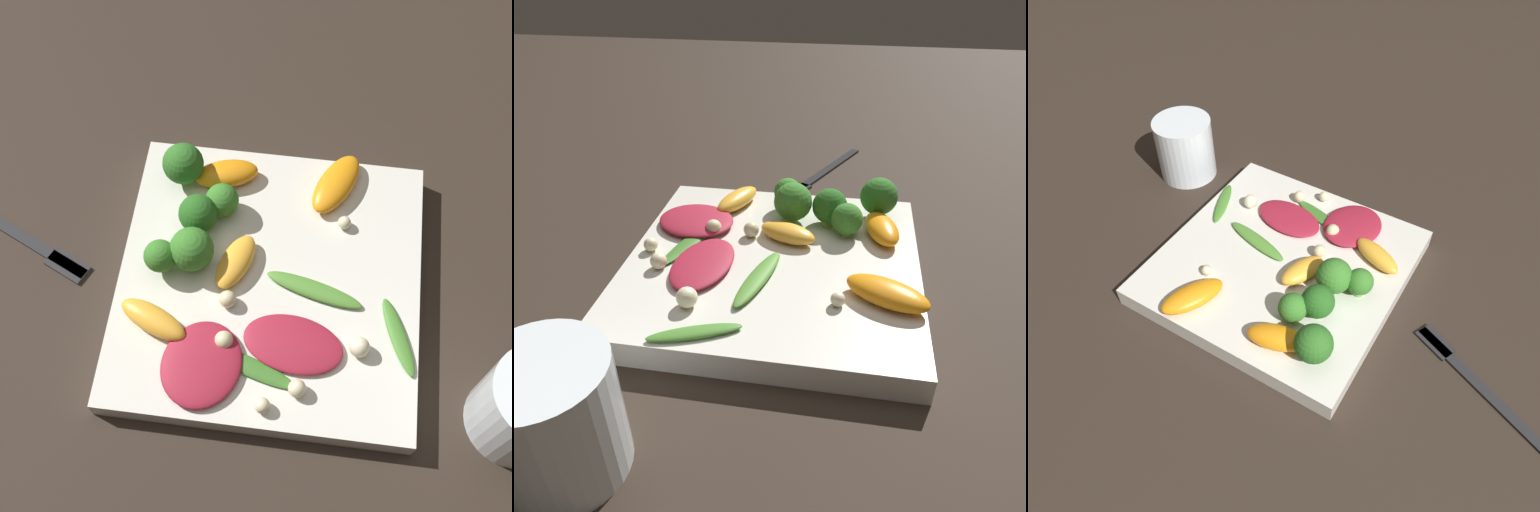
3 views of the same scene
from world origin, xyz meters
The scene contains 24 objects.
ground_plane centered at (0.00, 0.00, 0.00)m, with size 2.40×2.40×0.00m, color #2D231C.
plate centered at (0.00, 0.00, 0.01)m, with size 0.28×0.28×0.02m.
drinking_glass centered at (-0.22, 0.10, 0.04)m, with size 0.08×0.08×0.09m.
fork centered at (0.24, -0.02, 0.00)m, with size 0.18×0.09×0.01m.
radicchio_leaf_0 centered at (-0.03, 0.06, 0.03)m, with size 0.09×0.06×0.01m.
radicchio_leaf_1 centered at (0.05, 0.09, 0.03)m, with size 0.08×0.09×0.01m.
orange_segment_0 centered at (0.03, -0.01, 0.03)m, with size 0.05×0.06×0.02m.
orange_segment_1 centered at (0.10, 0.06, 0.03)m, with size 0.07×0.05×0.02m.
orange_segment_2 centered at (0.05, -0.10, 0.03)m, with size 0.07×0.05×0.02m.
orange_segment_3 centered at (-0.05, -0.10, 0.03)m, with size 0.06×0.08×0.02m.
broccoli_floret_0 centered at (0.10, -0.10, 0.05)m, with size 0.04×0.04×0.05m.
broccoli_floret_1 centered at (0.10, 0.00, 0.04)m, with size 0.03×0.03×0.04m.
broccoli_floret_2 centered at (0.07, -0.05, 0.05)m, with size 0.04×0.04×0.04m.
broccoli_floret_3 centered at (0.07, -0.01, 0.05)m, with size 0.04×0.04×0.04m.
broccoli_floret_4 centered at (0.05, -0.07, 0.04)m, with size 0.03×0.03×0.03m.
arugula_sprig_0 centered at (0.01, 0.09, 0.03)m, with size 0.10×0.05×0.00m.
arugula_sprig_1 centered at (-0.12, 0.04, 0.03)m, with size 0.04×0.08×0.01m.
arugula_sprig_2 centered at (-0.04, 0.01, 0.03)m, with size 0.09×0.04×0.01m.
macadamia_nut_0 centered at (-0.04, 0.10, 0.03)m, with size 0.02×0.02×0.02m.
macadamia_nut_1 centered at (0.03, 0.07, 0.03)m, with size 0.02×0.02×0.02m.
macadamia_nut_2 centered at (-0.09, 0.06, 0.03)m, with size 0.02×0.02×0.02m.
macadamia_nut_3 centered at (-0.01, 0.12, 0.03)m, with size 0.01×0.01×0.01m.
macadamia_nut_4 centered at (0.03, 0.03, 0.03)m, with size 0.02×0.02×0.02m.
macadamia_nut_5 centered at (-0.06, -0.06, 0.03)m, with size 0.01×0.01×0.01m.
Camera 2 is at (-0.39, -0.06, 0.29)m, focal length 35.00 mm.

